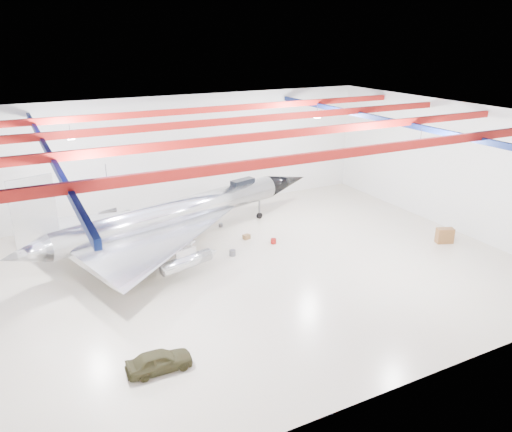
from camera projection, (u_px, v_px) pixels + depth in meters
floor at (243, 270)px, 36.41m from camera, size 40.00×40.00×0.00m
wall_back at (173, 155)px, 47.05m from camera, size 40.00×0.00×40.00m
wall_right at (451, 166)px, 43.08m from camera, size 0.00×30.00×30.00m
ceiling at (241, 119)px, 32.62m from camera, size 40.00×40.00×0.00m
ceiling_structure at (241, 130)px, 32.85m from camera, size 39.50×29.50×1.08m
jet_aircraft at (175, 216)px, 39.85m from camera, size 28.10×20.21×7.82m
jeep at (159, 361)px, 25.43m from camera, size 3.42×1.46×1.15m
desk at (445, 236)px, 41.05m from camera, size 1.53×1.14×1.26m
crate_ply at (185, 254)px, 38.58m from camera, size 0.66×0.56×0.41m
toolbox_red at (148, 237)px, 42.01m from camera, size 0.60×0.54×0.34m
engine_drum at (232, 253)px, 38.79m from camera, size 0.58×0.58×0.46m
parts_bin at (246, 237)px, 41.95m from camera, size 0.64×0.56×0.39m
crate_small at (114, 254)px, 38.75m from camera, size 0.50×0.45×0.29m
tool_chest at (273, 241)px, 41.03m from camera, size 0.53×0.53×0.41m
spares_box at (221, 225)px, 44.59m from camera, size 0.47×0.47×0.32m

